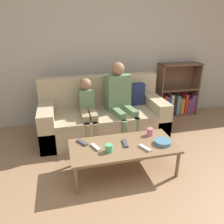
{
  "coord_description": "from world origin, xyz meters",
  "views": [
    {
      "loc": [
        -0.72,
        -1.27,
        1.69
      ],
      "look_at": [
        -0.08,
        1.34,
        0.59
      ],
      "focal_mm": 35.0,
      "sensor_mm": 36.0,
      "label": 1
    }
  ],
  "objects_px": {
    "tv_remote_1": "(125,143)",
    "bookshelf": "(176,97)",
    "coffee_table": "(123,148)",
    "tv_remote_0": "(82,142)",
    "person_adult": "(120,96)",
    "tv_remote_3": "(145,148)",
    "cup_near": "(109,148)",
    "couch": "(103,117)",
    "person_child": "(88,107)",
    "snack_bowl": "(163,142)",
    "tv_remote_2": "(96,147)",
    "cup_far": "(150,132)"
  },
  "relations": [
    {
      "from": "tv_remote_1",
      "to": "bookshelf",
      "type": "bearing_deg",
      "value": 51.34
    },
    {
      "from": "coffee_table",
      "to": "tv_remote_0",
      "type": "height_order",
      "value": "tv_remote_0"
    },
    {
      "from": "bookshelf",
      "to": "person_adult",
      "type": "relative_size",
      "value": 0.86
    },
    {
      "from": "person_adult",
      "to": "tv_remote_1",
      "type": "height_order",
      "value": "person_adult"
    },
    {
      "from": "tv_remote_3",
      "to": "bookshelf",
      "type": "bearing_deg",
      "value": 27.93
    },
    {
      "from": "coffee_table",
      "to": "tv_remote_1",
      "type": "relative_size",
      "value": 7.17
    },
    {
      "from": "tv_remote_1",
      "to": "cup_near",
      "type": "bearing_deg",
      "value": -147.15
    },
    {
      "from": "tv_remote_0",
      "to": "couch",
      "type": "bearing_deg",
      "value": 32.57
    },
    {
      "from": "bookshelf",
      "to": "tv_remote_3",
      "type": "height_order",
      "value": "bookshelf"
    },
    {
      "from": "person_child",
      "to": "snack_bowl",
      "type": "bearing_deg",
      "value": -52.36
    },
    {
      "from": "couch",
      "to": "snack_bowl",
      "type": "height_order",
      "value": "couch"
    },
    {
      "from": "tv_remote_1",
      "to": "snack_bowl",
      "type": "height_order",
      "value": "snack_bowl"
    },
    {
      "from": "tv_remote_1",
      "to": "tv_remote_2",
      "type": "relative_size",
      "value": 0.99
    },
    {
      "from": "tv_remote_0",
      "to": "tv_remote_2",
      "type": "xyz_separation_m",
      "value": [
        0.14,
        -0.14,
        0.0
      ]
    },
    {
      "from": "bookshelf",
      "to": "tv_remote_3",
      "type": "xyz_separation_m",
      "value": [
        -1.31,
        -1.66,
        0.02
      ]
    },
    {
      "from": "cup_far",
      "to": "tv_remote_2",
      "type": "height_order",
      "value": "cup_far"
    },
    {
      "from": "coffee_table",
      "to": "snack_bowl",
      "type": "distance_m",
      "value": 0.47
    },
    {
      "from": "tv_remote_0",
      "to": "tv_remote_3",
      "type": "height_order",
      "value": "same"
    },
    {
      "from": "person_child",
      "to": "tv_remote_3",
      "type": "xyz_separation_m",
      "value": [
        0.51,
        -1.02,
        -0.16
      ]
    },
    {
      "from": "coffee_table",
      "to": "person_child",
      "type": "height_order",
      "value": "person_child"
    },
    {
      "from": "tv_remote_2",
      "to": "tv_remote_3",
      "type": "bearing_deg",
      "value": -36.39
    },
    {
      "from": "snack_bowl",
      "to": "tv_remote_2",
      "type": "bearing_deg",
      "value": 173.19
    },
    {
      "from": "couch",
      "to": "person_adult",
      "type": "xyz_separation_m",
      "value": [
        0.24,
        -0.08,
        0.36
      ]
    },
    {
      "from": "person_child",
      "to": "tv_remote_2",
      "type": "distance_m",
      "value": 0.89
    },
    {
      "from": "tv_remote_0",
      "to": "cup_near",
      "type": "bearing_deg",
      "value": -73.61
    },
    {
      "from": "snack_bowl",
      "to": "tv_remote_3",
      "type": "bearing_deg",
      "value": -167.32
    },
    {
      "from": "person_adult",
      "to": "tv_remote_1",
      "type": "relative_size",
      "value": 6.64
    },
    {
      "from": "coffee_table",
      "to": "tv_remote_1",
      "type": "distance_m",
      "value": 0.06
    },
    {
      "from": "bookshelf",
      "to": "person_child",
      "type": "relative_size",
      "value": 1.06
    },
    {
      "from": "couch",
      "to": "cup_near",
      "type": "height_order",
      "value": "couch"
    },
    {
      "from": "tv_remote_1",
      "to": "tv_remote_2",
      "type": "bearing_deg",
      "value": -172.87
    },
    {
      "from": "person_adult",
      "to": "person_child",
      "type": "bearing_deg",
      "value": 175.42
    },
    {
      "from": "cup_far",
      "to": "person_child",
      "type": "bearing_deg",
      "value": 133.28
    },
    {
      "from": "bookshelf",
      "to": "person_child",
      "type": "distance_m",
      "value": 1.93
    },
    {
      "from": "bookshelf",
      "to": "snack_bowl",
      "type": "relative_size",
      "value": 5.02
    },
    {
      "from": "tv_remote_0",
      "to": "tv_remote_1",
      "type": "xyz_separation_m",
      "value": [
        0.49,
        -0.14,
        0.0
      ]
    },
    {
      "from": "bookshelf",
      "to": "tv_remote_1",
      "type": "xyz_separation_m",
      "value": [
        -1.5,
        -1.5,
        0.02
      ]
    },
    {
      "from": "person_adult",
      "to": "person_child",
      "type": "xyz_separation_m",
      "value": [
        -0.5,
        -0.05,
        -0.13
      ]
    },
    {
      "from": "snack_bowl",
      "to": "cup_far",
      "type": "bearing_deg",
      "value": 104.56
    },
    {
      "from": "cup_near",
      "to": "tv_remote_0",
      "type": "height_order",
      "value": "cup_near"
    },
    {
      "from": "tv_remote_1",
      "to": "snack_bowl",
      "type": "distance_m",
      "value": 0.44
    },
    {
      "from": "tv_remote_2",
      "to": "snack_bowl",
      "type": "bearing_deg",
      "value": -27.78
    },
    {
      "from": "couch",
      "to": "snack_bowl",
      "type": "relative_size",
      "value": 9.7
    },
    {
      "from": "coffee_table",
      "to": "snack_bowl",
      "type": "bearing_deg",
      "value": -9.46
    },
    {
      "from": "person_adult",
      "to": "tv_remote_3",
      "type": "distance_m",
      "value": 1.11
    },
    {
      "from": "bookshelf",
      "to": "person_adult",
      "type": "distance_m",
      "value": 1.47
    },
    {
      "from": "bookshelf",
      "to": "cup_far",
      "type": "bearing_deg",
      "value": -129.6
    },
    {
      "from": "cup_far",
      "to": "tv_remote_2",
      "type": "relative_size",
      "value": 0.54
    },
    {
      "from": "person_adult",
      "to": "tv_remote_3",
      "type": "xyz_separation_m",
      "value": [
        0.0,
        -1.07,
        -0.29
      ]
    },
    {
      "from": "snack_bowl",
      "to": "person_adult",
      "type": "bearing_deg",
      "value": 103.66
    }
  ]
}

